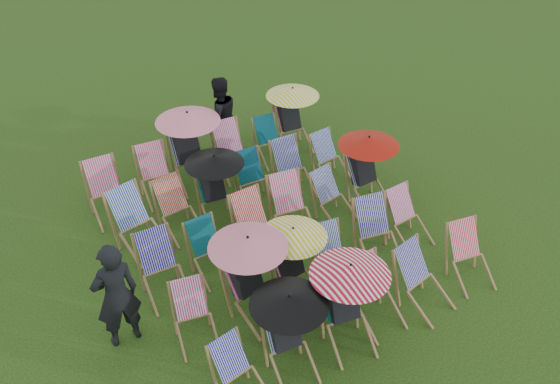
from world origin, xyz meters
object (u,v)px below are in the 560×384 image
deckchair_0 (240,375)px  deckchair_29 (293,117)px  person_left (116,295)px  deckchair_5 (471,256)px  person_rear (219,117)px

deckchair_0 → deckchair_29: bearing=41.9°
person_left → deckchair_0: bearing=119.2°
person_left → deckchair_5: bearing=161.7°
deckchair_5 → person_left: person_left is taller
deckchair_5 → person_left: bearing=172.8°
person_left → person_rear: size_ratio=1.02×
deckchair_5 → person_rear: person_rear is taller
deckchair_0 → person_rear: person_rear is taller
deckchair_0 → person_left: 1.99m
person_left → deckchair_29: bearing=-147.2°
deckchair_29 → person_left: size_ratio=0.74×
deckchair_0 → deckchair_5: deckchair_5 is taller
deckchair_5 → person_left: size_ratio=0.53×
deckchair_5 → person_rear: bearing=118.0°
person_left → person_rear: bearing=-133.5°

